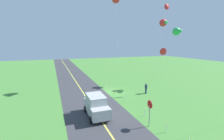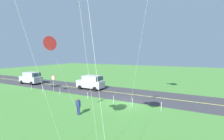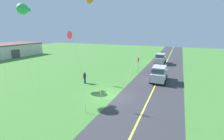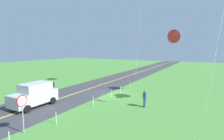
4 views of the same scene
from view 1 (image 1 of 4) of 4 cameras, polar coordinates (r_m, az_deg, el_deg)
ground_plane at (r=26.14m, az=-0.92°, el=-7.97°), size 120.00×120.00×0.10m
asphalt_road at (r=25.13m, az=-9.65°, el=-8.70°), size 120.00×7.00×0.00m
road_centre_stripe at (r=25.12m, az=-9.65°, el=-8.69°), size 120.00×0.16×0.00m
car_suv_foreground at (r=17.85m, az=-5.58°, el=-12.32°), size 4.40×2.12×2.24m
stop_sign at (r=15.78m, az=13.19°, el=-12.99°), size 0.76×0.08×2.56m
person_adult_near at (r=25.87m, az=11.90°, el=-6.25°), size 0.58×0.22×1.60m
kite_red_low at (r=25.94m, az=17.68°, el=6.18°), size 0.82×3.06×7.07m
kite_blue_mid at (r=31.40m, az=21.89°, el=12.54°), size 1.90×3.20×10.54m
kite_green_far at (r=33.56m, az=17.67°, el=15.61°), size 2.44×1.40×12.34m
kite_orange_near at (r=33.71m, az=18.81°, el=20.34°), size 0.25×3.41×15.07m
fence_post_0 at (r=30.15m, az=-2.44°, el=-4.62°), size 0.05×0.05×0.90m
fence_post_1 at (r=27.39m, az=-0.45°, el=-6.06°), size 0.05×0.05×0.90m
fence_post_2 at (r=25.33m, az=1.34°, el=-7.35°), size 0.05×0.05×0.90m
fence_post_3 at (r=22.17m, az=4.90°, el=-9.86°), size 0.05×0.05×0.90m
fence_post_4 at (r=18.30m, az=11.48°, el=-14.30°), size 0.05×0.05×0.90m
fence_post_5 at (r=15.75m, az=18.60°, el=-18.71°), size 0.05×0.05×0.90m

